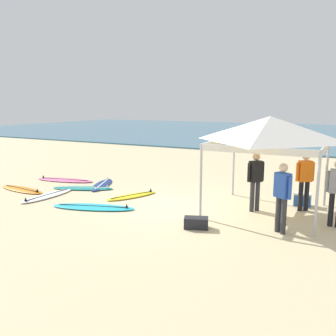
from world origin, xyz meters
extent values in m
plane|color=beige|center=(0.00, 0.00, 0.00)|extent=(80.00, 80.00, 0.00)
cube|color=#386B84|center=(0.00, 31.06, 0.05)|extent=(80.00, 36.00, 0.10)
cylinder|color=#B7B7BC|center=(1.12, -0.75, 1.02)|extent=(0.07, 0.07, 2.05)
cylinder|color=#B7B7BC|center=(4.02, -0.75, 1.02)|extent=(0.07, 0.07, 2.05)
cylinder|color=#B7B7BC|center=(1.12, 2.15, 1.02)|extent=(0.07, 0.07, 2.05)
cylinder|color=#B7B7BC|center=(4.02, 2.15, 1.02)|extent=(0.07, 0.07, 2.05)
cube|color=white|center=(2.57, -0.75, 1.96)|extent=(2.90, 0.03, 0.18)
cube|color=white|center=(2.57, 2.15, 1.96)|extent=(2.90, 0.03, 0.18)
cube|color=white|center=(1.12, 0.70, 1.96)|extent=(0.03, 2.90, 0.18)
cube|color=white|center=(4.02, 0.70, 1.96)|extent=(0.03, 2.90, 0.18)
pyramid|color=white|center=(2.57, 0.70, 2.40)|extent=(3.02, 3.02, 0.70)
ellipsoid|color=#23B2CC|center=(-2.09, -1.35, 0.04)|extent=(2.63, 1.45, 0.07)
cube|color=black|center=(-2.09, -1.35, 0.07)|extent=(2.07, 0.72, 0.01)
cone|color=black|center=(-1.10, -1.02, 0.13)|extent=(0.09, 0.09, 0.12)
ellipsoid|color=pink|center=(-5.62, 1.16, 0.04)|extent=(2.57, 1.15, 0.07)
cube|color=black|center=(-5.62, 1.16, 0.07)|extent=(2.08, 0.46, 0.01)
cone|color=black|center=(-6.62, 0.96, 0.13)|extent=(0.09, 0.09, 0.12)
ellipsoid|color=white|center=(-4.34, -1.00, 0.04)|extent=(0.61, 2.18, 0.07)
cube|color=black|center=(-4.34, -1.00, 0.07)|extent=(0.07, 1.84, 0.01)
cone|color=black|center=(-4.35, -1.89, 0.13)|extent=(0.09, 0.09, 0.12)
ellipsoid|color=navy|center=(-3.74, 1.17, 0.04)|extent=(1.34, 2.19, 0.07)
cube|color=white|center=(-3.74, 1.17, 0.07)|extent=(0.73, 1.69, 0.01)
cone|color=white|center=(-4.08, 1.97, 0.13)|extent=(0.09, 0.09, 0.12)
ellipsoid|color=yellow|center=(-1.79, 0.30, 0.04)|extent=(1.24, 1.93, 0.07)
cube|color=black|center=(-1.79, 0.30, 0.07)|extent=(0.70, 1.48, 0.01)
cone|color=black|center=(-1.48, 1.01, 0.13)|extent=(0.09, 0.09, 0.12)
ellipsoid|color=orange|center=(-5.85, -0.78, 0.04)|extent=(2.25, 0.83, 0.07)
cube|color=black|center=(-5.85, -0.78, 0.07)|extent=(1.87, 0.25, 0.01)
cone|color=black|center=(-4.95, -0.88, 0.13)|extent=(0.09, 0.09, 0.12)
ellipsoid|color=#19847F|center=(-4.02, 0.40, 0.04)|extent=(2.31, 1.42, 0.07)
cube|color=white|center=(-4.02, 0.40, 0.07)|extent=(1.78, 0.77, 0.01)
cone|color=white|center=(-3.16, 0.75, 0.13)|extent=(0.09, 0.09, 0.12)
cylinder|color=#2D2D33|center=(3.33, -0.92, 0.44)|extent=(0.13, 0.13, 0.88)
cylinder|color=#2D2D33|center=(3.19, -0.82, 0.44)|extent=(0.13, 0.13, 0.88)
cube|color=#2851B2|center=(3.26, -0.87, 1.18)|extent=(0.42, 0.39, 0.60)
sphere|color=beige|center=(3.26, -0.87, 1.60)|extent=(0.21, 0.21, 0.21)
cylinder|color=#2851B2|center=(3.45, -1.00, 1.16)|extent=(0.09, 0.09, 0.54)
cylinder|color=#2851B2|center=(3.07, -0.74, 1.16)|extent=(0.09, 0.09, 0.54)
cylinder|color=#2D2D33|center=(2.20, 0.54, 0.44)|extent=(0.13, 0.13, 0.88)
cylinder|color=#2D2D33|center=(2.32, 0.67, 0.44)|extent=(0.13, 0.13, 0.88)
cube|color=black|center=(2.26, 0.60, 1.18)|extent=(0.40, 0.42, 0.60)
sphere|color=tan|center=(2.26, 0.60, 1.60)|extent=(0.21, 0.21, 0.21)
cylinder|color=black|center=(2.11, 0.43, 1.16)|extent=(0.09, 0.09, 0.54)
cylinder|color=black|center=(2.41, 0.78, 1.16)|extent=(0.09, 0.09, 0.54)
cylinder|color=black|center=(3.58, 1.36, 0.44)|extent=(0.13, 0.13, 0.88)
cylinder|color=black|center=(3.43, 1.26, 0.44)|extent=(0.13, 0.13, 0.88)
cube|color=orange|center=(3.51, 1.31, 1.18)|extent=(0.42, 0.38, 0.60)
sphere|color=beige|center=(3.51, 1.31, 1.60)|extent=(0.21, 0.21, 0.21)
cylinder|color=orange|center=(3.70, 1.43, 1.16)|extent=(0.09, 0.09, 0.54)
cylinder|color=orange|center=(3.32, 1.18, 1.16)|extent=(0.09, 0.09, 0.54)
cylinder|color=black|center=(4.30, 0.22, 0.44)|extent=(0.13, 0.13, 0.88)
cylinder|color=gray|center=(4.16, 0.22, 1.16)|extent=(0.09, 0.09, 0.54)
cube|color=#232328|center=(1.33, -1.52, 0.14)|extent=(0.67, 0.51, 0.28)
cube|color=#2D60B7|center=(3.43, 1.87, 0.17)|extent=(0.48, 0.34, 0.34)
cube|color=white|center=(3.43, 1.87, 0.37)|extent=(0.50, 0.36, 0.05)
camera|label=1|loc=(4.65, -9.36, 3.06)|focal=37.82mm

